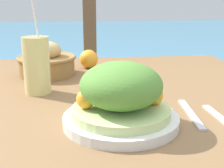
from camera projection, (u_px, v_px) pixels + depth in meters
name	position (u px, v px, depth m)	size (l,w,h in m)	color
patio_table	(103.00, 121.00, 0.89)	(1.05, 0.99, 0.70)	olive
railing_fence	(89.00, 25.00, 1.70)	(2.80, 0.08, 1.07)	brown
sea_backdrop	(83.00, 50.00, 4.25)	(12.00, 4.00, 0.43)	teal
salad_plate	(121.00, 98.00, 0.65)	(0.25, 0.25, 0.13)	silver
drink_glass	(37.00, 65.00, 0.85)	(0.07, 0.07, 0.25)	#DBCC7F
bread_basket	(47.00, 62.00, 1.05)	(0.20, 0.20, 0.11)	olive
fork	(191.00, 114.00, 0.71)	(0.03, 0.18, 0.00)	silver
knife	(223.00, 120.00, 0.68)	(0.02, 0.18, 0.00)	silver
orange_near_basket	(89.00, 59.00, 1.15)	(0.07, 0.07, 0.07)	#F9A328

